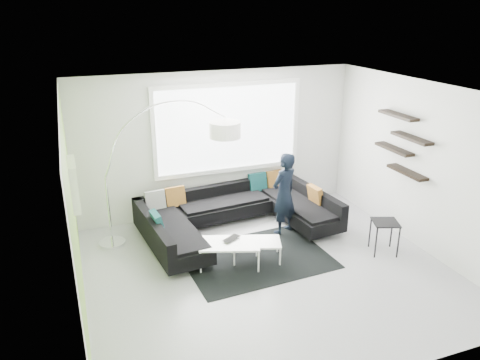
{
  "coord_description": "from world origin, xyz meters",
  "views": [
    {
      "loc": [
        -2.64,
        -5.83,
        3.9
      ],
      "look_at": [
        -0.14,
        0.9,
        1.22
      ],
      "focal_mm": 35.0,
      "sensor_mm": 36.0,
      "label": 1
    }
  ],
  "objects_px": {
    "arc_lamp": "(105,177)",
    "side_table": "(384,237)",
    "person": "(284,194)",
    "laptop": "(234,240)",
    "sectional_sofa": "(238,217)",
    "coffee_table": "(243,251)"
  },
  "relations": [
    {
      "from": "side_table",
      "to": "person",
      "type": "xyz_separation_m",
      "value": [
        -1.26,
        1.26,
        0.48
      ]
    },
    {
      "from": "coffee_table",
      "to": "side_table",
      "type": "xyz_separation_m",
      "value": [
        2.32,
        -0.51,
        0.08
      ]
    },
    {
      "from": "arc_lamp",
      "to": "coffee_table",
      "type": "bearing_deg",
      "value": -23.43
    },
    {
      "from": "person",
      "to": "sectional_sofa",
      "type": "bearing_deg",
      "value": -43.37
    },
    {
      "from": "sectional_sofa",
      "to": "arc_lamp",
      "type": "height_order",
      "value": "arc_lamp"
    },
    {
      "from": "coffee_table",
      "to": "side_table",
      "type": "bearing_deg",
      "value": 6.61
    },
    {
      "from": "side_table",
      "to": "laptop",
      "type": "height_order",
      "value": "side_table"
    },
    {
      "from": "sectional_sofa",
      "to": "arc_lamp",
      "type": "xyz_separation_m",
      "value": [
        -2.21,
        0.35,
        0.92
      ]
    },
    {
      "from": "arc_lamp",
      "to": "person",
      "type": "height_order",
      "value": "arc_lamp"
    },
    {
      "from": "person",
      "to": "laptop",
      "type": "bearing_deg",
      "value": 5.81
    },
    {
      "from": "arc_lamp",
      "to": "laptop",
      "type": "relative_size",
      "value": 6.32
    },
    {
      "from": "sectional_sofa",
      "to": "arc_lamp",
      "type": "relative_size",
      "value": 1.43
    },
    {
      "from": "sectional_sofa",
      "to": "coffee_table",
      "type": "height_order",
      "value": "sectional_sofa"
    },
    {
      "from": "arc_lamp",
      "to": "side_table",
      "type": "bearing_deg",
      "value": -11.84
    },
    {
      "from": "side_table",
      "to": "person",
      "type": "distance_m",
      "value": 1.85
    },
    {
      "from": "coffee_table",
      "to": "person",
      "type": "relative_size",
      "value": 0.8
    },
    {
      "from": "person",
      "to": "side_table",
      "type": "bearing_deg",
      "value": 110.42
    },
    {
      "from": "sectional_sofa",
      "to": "laptop",
      "type": "height_order",
      "value": "sectional_sofa"
    },
    {
      "from": "sectional_sofa",
      "to": "arc_lamp",
      "type": "bearing_deg",
      "value": 165.01
    },
    {
      "from": "coffee_table",
      "to": "arc_lamp",
      "type": "relative_size",
      "value": 0.49
    },
    {
      "from": "arc_lamp",
      "to": "laptop",
      "type": "distance_m",
      "value": 2.37
    },
    {
      "from": "side_table",
      "to": "person",
      "type": "height_order",
      "value": "person"
    }
  ]
}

